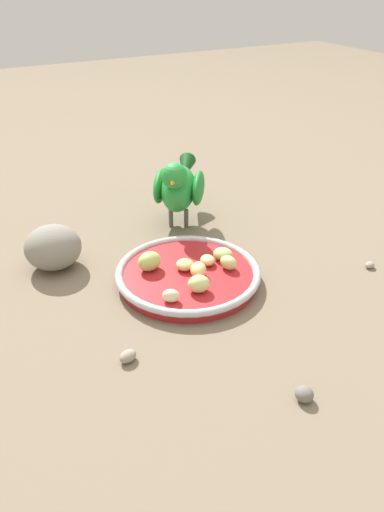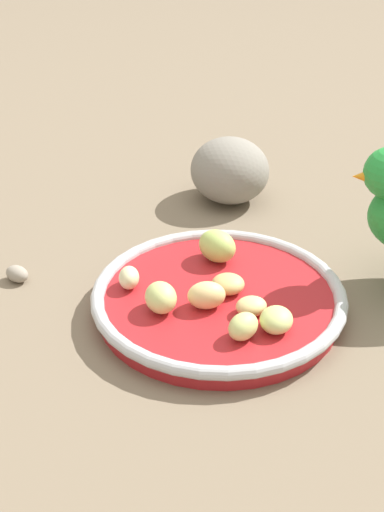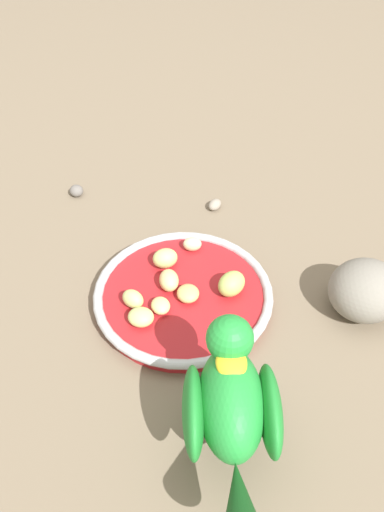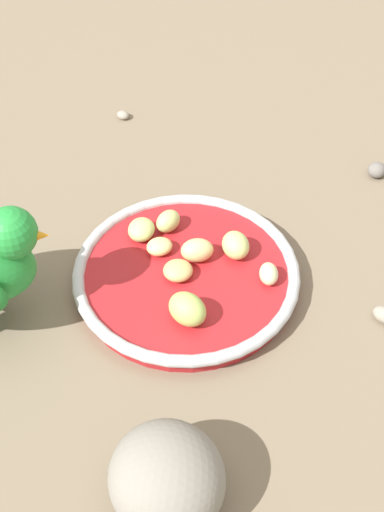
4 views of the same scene
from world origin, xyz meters
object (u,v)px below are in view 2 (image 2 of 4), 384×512
Objects in this scene: apple_piece_2 at (229,285)px; apple_piece_7 at (276,320)px; apple_piece_0 at (206,295)px; apple_piece_1 at (217,246)px; apple_piece_3 at (251,306)px; pebble_1 at (17,274)px; apple_piece_4 at (243,326)px; apple_piece_5 at (129,278)px; feeding_bowl at (222,302)px; apple_piece_6 at (161,298)px; rock_large at (230,170)px.

apple_piece_2 is 0.07m from apple_piece_7.
apple_piece_1 is (-0.06, 0.06, 0.00)m from apple_piece_0.
apple_piece_3 is at bearing -7.34° from apple_piece_2.
pebble_1 is (-0.23, -0.14, -0.02)m from apple_piece_7.
apple_piece_4 is 1.20× the size of pebble_1.
apple_piece_5 is at bearing -163.30° from apple_piece_4.
apple_piece_1 is 0.20m from pebble_1.
apple_piece_3 is 0.04m from apple_piece_4.
feeding_bowl is 0.21m from pebble_1.
apple_piece_0 is at bearing 177.79° from apple_piece_4.
apple_piece_0 is at bearing -155.94° from apple_piece_7.
rock_large is (-0.16, 0.20, 0.01)m from apple_piece_6.
apple_piece_6 reaches higher than apple_piece_4.
apple_piece_1 is at bearing 56.95° from pebble_1.
feeding_bowl is 0.23m from rock_large.
feeding_bowl is 0.02m from apple_piece_2.
apple_piece_4 is at bearing -50.43° from apple_piece_3.
apple_piece_5 is 0.15m from apple_piece_7.
apple_piece_2 is 1.21× the size of pebble_1.
feeding_bowl is at bearing 42.36° from apple_piece_5.
apple_piece_0 is 0.07m from apple_piece_7.
feeding_bowl is at bearing -39.66° from rock_large.
apple_piece_0 reaches higher than apple_piece_7.
apple_piece_6 is (0.05, 0.00, 0.00)m from apple_piece_5.
apple_piece_5 is at bearing -152.91° from apple_piece_7.
apple_piece_2 is 1.10× the size of apple_piece_3.
apple_piece_1 is 0.10m from apple_piece_5.
apple_piece_4 is 0.88× the size of apple_piece_6.
apple_piece_0 is 0.20m from pebble_1.
apple_piece_7 is 0.34× the size of rock_large.
apple_piece_5 is at bearing -176.48° from apple_piece_6.
apple_piece_1 is 1.53× the size of apple_piece_5.
pebble_1 is at bearing -141.71° from feeding_bowl.
feeding_bowl is 0.06m from apple_piece_6.
apple_piece_3 is 0.29× the size of rock_large.
pebble_1 is (-0.11, -0.16, -0.03)m from apple_piece_1.
pebble_1 is at bearing -145.86° from apple_piece_3.
apple_piece_2 is 0.07m from apple_piece_4.
apple_piece_0 is 0.03m from apple_piece_2.
apple_piece_4 reaches higher than pebble_1.
rock_large is at bearing 144.19° from apple_piece_4.
feeding_bowl is 8.99× the size of apple_piece_5.
pebble_1 is (-0.22, -0.11, -0.02)m from apple_piece_4.
apple_piece_6 is 0.10m from apple_piece_7.
rock_large is at bearing 137.83° from apple_piece_1.
pebble_1 is at bearing -149.20° from apple_piece_7.
pebble_1 is (-0.16, -0.13, -0.01)m from feeding_bowl.
apple_piece_6 reaches higher than apple_piece_3.
apple_piece_6 is 0.26m from rock_large.
apple_piece_1 reaches higher than apple_piece_7.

